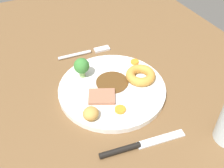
{
  "coord_description": "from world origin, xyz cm",
  "views": [
    {
      "loc": [
        44.19,
        -24.34,
        50.32
      ],
      "look_at": [
        1.39,
        -2.39,
        6.0
      ],
      "focal_mm": 43.68,
      "sensor_mm": 36.0,
      "label": 1
    }
  ],
  "objects": [
    {
      "name": "dining_table",
      "position": [
        0.0,
        0.0,
        1.8
      ],
      "size": [
        120.0,
        84.0,
        3.6
      ],
      "primitive_type": "cube",
      "color": "brown",
      "rests_on": "ground"
    },
    {
      "name": "knife",
      "position": [
        18.07,
        -5.67,
        4.05
      ],
      "size": [
        4.09,
        18.52,
        1.2
      ],
      "rotation": [
        0.0,
        0.0,
        1.43
      ],
      "color": "black",
      "rests_on": "dining_table"
    },
    {
      "name": "broccoli_floret",
      "position": [
        -5.63,
        -7.2,
        8.2
      ],
      "size": [
        3.9,
        3.9,
        5.31
      ],
      "color": "#8CB766",
      "rests_on": "dinner_plate"
    },
    {
      "name": "dinner_plate",
      "position": [
        1.39,
        -2.39,
        4.3
      ],
      "size": [
        26.09,
        26.09,
        1.4
      ],
      "primitive_type": "cylinder",
      "color": "white",
      "rests_on": "dining_table"
    },
    {
      "name": "fork",
      "position": [
        -15.89,
        -1.92,
        3.99
      ],
      "size": [
        2.86,
        15.32,
        0.9
      ],
      "rotation": [
        0.0,
        0.0,
        1.48
      ],
      "color": "silver",
      "rests_on": "dining_table"
    },
    {
      "name": "roast_potato_left",
      "position": [
        7.93,
        -10.84,
        6.34
      ],
      "size": [
        4.97,
        5.0,
        2.67
      ],
      "primitive_type": "ellipsoid",
      "rotation": [
        0.0,
        0.0,
        3.84
      ],
      "color": "#BC8C42",
      "rests_on": "dinner_plate"
    },
    {
      "name": "meat_slice_main",
      "position": [
        3.57,
        -6.17,
        5.4
      ],
      "size": [
        7.0,
        7.62,
        0.8
      ],
      "primitive_type": "cube",
      "rotation": [
        0.0,
        0.0,
        1.12
      ],
      "color": "#9E664C",
      "rests_on": "dinner_plate"
    },
    {
      "name": "yorkshire_pudding",
      "position": [
        1.87,
        5.35,
        6.11
      ],
      "size": [
        7.4,
        7.4,
        2.22
      ],
      "primitive_type": "torus",
      "color": "#C68938",
      "rests_on": "dinner_plate"
    },
    {
      "name": "gravy_pool",
      "position": [
        0.49,
        -1.63,
        5.15
      ],
      "size": [
        8.02,
        8.02,
        0.3
      ],
      "primitive_type": "cylinder",
      "color": "#563819",
      "rests_on": "dinner_plate"
    },
    {
      "name": "carrot_coin_front",
      "position": [
        8.97,
        -4.23,
        5.3
      ],
      "size": [
        2.48,
        2.48,
        0.6
      ],
      "primitive_type": "cylinder",
      "color": "orange",
      "rests_on": "dinner_plate"
    },
    {
      "name": "carrot_coin_back",
      "position": [
        -4.29,
        7.38,
        5.29
      ],
      "size": [
        2.2,
        2.2,
        0.58
      ],
      "primitive_type": "cylinder",
      "color": "orange",
      "rests_on": "dinner_plate"
    }
  ]
}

